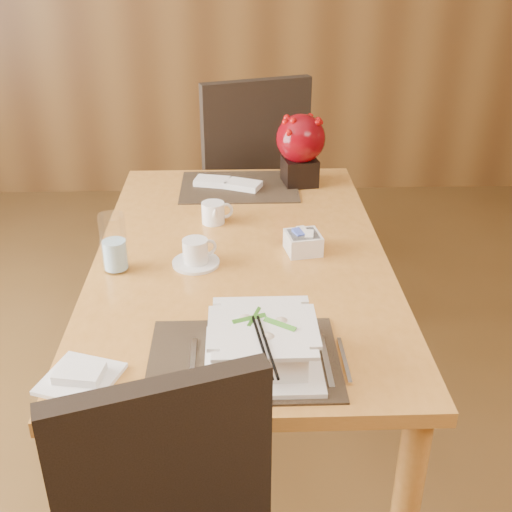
{
  "coord_description": "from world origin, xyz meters",
  "views": [
    {
      "loc": [
        -0.01,
        -1.17,
        1.67
      ],
      "look_at": [
        0.04,
        0.35,
        0.87
      ],
      "focal_mm": 45.0,
      "sensor_mm": 36.0,
      "label": 1
    }
  ],
  "objects_px": {
    "water_glass": "(114,243)",
    "berry_decor": "(300,145)",
    "sugar_caddy": "(303,243)",
    "far_chair": "(247,177)",
    "creamer_jug": "(213,213)",
    "coffee_cup": "(196,254)",
    "bread_plate": "(80,379)",
    "dining_table": "(241,280)",
    "soup_setting": "(263,345)"
  },
  "relations": [
    {
      "from": "water_glass",
      "to": "berry_decor",
      "type": "distance_m",
      "value": 0.91
    },
    {
      "from": "sugar_caddy",
      "to": "water_glass",
      "type": "bearing_deg",
      "value": -170.15
    },
    {
      "from": "sugar_caddy",
      "to": "far_chair",
      "type": "xyz_separation_m",
      "value": [
        -0.15,
        1.03,
        -0.17
      ]
    },
    {
      "from": "creamer_jug",
      "to": "berry_decor",
      "type": "distance_m",
      "value": 0.5
    },
    {
      "from": "coffee_cup",
      "to": "far_chair",
      "type": "bearing_deg",
      "value": 80.97
    },
    {
      "from": "water_glass",
      "to": "bread_plate",
      "type": "bearing_deg",
      "value": -90.0
    },
    {
      "from": "dining_table",
      "to": "far_chair",
      "type": "height_order",
      "value": "far_chair"
    },
    {
      "from": "soup_setting",
      "to": "creamer_jug",
      "type": "height_order",
      "value": "soup_setting"
    },
    {
      "from": "bread_plate",
      "to": "far_chair",
      "type": "xyz_separation_m",
      "value": [
        0.41,
        1.65,
        -0.14
      ]
    },
    {
      "from": "creamer_jug",
      "to": "sugar_caddy",
      "type": "relative_size",
      "value": 0.97
    },
    {
      "from": "water_glass",
      "to": "far_chair",
      "type": "distance_m",
      "value": 1.22
    },
    {
      "from": "dining_table",
      "to": "sugar_caddy",
      "type": "relative_size",
      "value": 14.54
    },
    {
      "from": "soup_setting",
      "to": "far_chair",
      "type": "bearing_deg",
      "value": 89.99
    },
    {
      "from": "soup_setting",
      "to": "sugar_caddy",
      "type": "relative_size",
      "value": 2.62
    },
    {
      "from": "creamer_jug",
      "to": "far_chair",
      "type": "xyz_separation_m",
      "value": [
        0.13,
        0.81,
        -0.18
      ]
    },
    {
      "from": "sugar_caddy",
      "to": "bread_plate",
      "type": "distance_m",
      "value": 0.83
    },
    {
      "from": "dining_table",
      "to": "berry_decor",
      "type": "height_order",
      "value": "berry_decor"
    },
    {
      "from": "dining_table",
      "to": "berry_decor",
      "type": "bearing_deg",
      "value": 67.82
    },
    {
      "from": "creamer_jug",
      "to": "berry_decor",
      "type": "bearing_deg",
      "value": 34.47
    },
    {
      "from": "dining_table",
      "to": "sugar_caddy",
      "type": "bearing_deg",
      "value": 0.71
    },
    {
      "from": "sugar_caddy",
      "to": "soup_setting",
      "type": "bearing_deg",
      "value": -104.81
    },
    {
      "from": "water_glass",
      "to": "far_chair",
      "type": "xyz_separation_m",
      "value": [
        0.41,
        1.13,
        -0.23
      ]
    },
    {
      "from": "dining_table",
      "to": "soup_setting",
      "type": "height_order",
      "value": "soup_setting"
    },
    {
      "from": "water_glass",
      "to": "berry_decor",
      "type": "bearing_deg",
      "value": 48.12
    },
    {
      "from": "berry_decor",
      "to": "bread_plate",
      "type": "xyz_separation_m",
      "value": [
        -0.61,
        -1.19,
        -0.15
      ]
    },
    {
      "from": "coffee_cup",
      "to": "sugar_caddy",
      "type": "height_order",
      "value": "coffee_cup"
    },
    {
      "from": "soup_setting",
      "to": "bread_plate",
      "type": "distance_m",
      "value": 0.42
    },
    {
      "from": "dining_table",
      "to": "coffee_cup",
      "type": "height_order",
      "value": "coffee_cup"
    },
    {
      "from": "soup_setting",
      "to": "bread_plate",
      "type": "xyz_separation_m",
      "value": [
        -0.41,
        -0.05,
        -0.05
      ]
    },
    {
      "from": "berry_decor",
      "to": "far_chair",
      "type": "bearing_deg",
      "value": 113.53
    },
    {
      "from": "bread_plate",
      "to": "far_chair",
      "type": "relative_size",
      "value": 0.14
    },
    {
      "from": "creamer_jug",
      "to": "far_chair",
      "type": "height_order",
      "value": "far_chair"
    },
    {
      "from": "coffee_cup",
      "to": "soup_setting",
      "type": "bearing_deg",
      "value": -70.05
    },
    {
      "from": "soup_setting",
      "to": "dining_table",
      "type": "bearing_deg",
      "value": 94.26
    },
    {
      "from": "coffee_cup",
      "to": "sugar_caddy",
      "type": "relative_size",
      "value": 1.39
    },
    {
      "from": "dining_table",
      "to": "creamer_jug",
      "type": "height_order",
      "value": "creamer_jug"
    },
    {
      "from": "soup_setting",
      "to": "sugar_caddy",
      "type": "distance_m",
      "value": 0.59
    },
    {
      "from": "soup_setting",
      "to": "sugar_caddy",
      "type": "xyz_separation_m",
      "value": [
        0.15,
        0.57,
        -0.02
      ]
    },
    {
      "from": "soup_setting",
      "to": "creamer_jug",
      "type": "relative_size",
      "value": 2.69
    },
    {
      "from": "soup_setting",
      "to": "berry_decor",
      "type": "height_order",
      "value": "berry_decor"
    },
    {
      "from": "bread_plate",
      "to": "dining_table",
      "type": "bearing_deg",
      "value": 58.86
    },
    {
      "from": "water_glass",
      "to": "creamer_jug",
      "type": "height_order",
      "value": "water_glass"
    },
    {
      "from": "bread_plate",
      "to": "far_chair",
      "type": "distance_m",
      "value": 1.7
    },
    {
      "from": "sugar_caddy",
      "to": "berry_decor",
      "type": "distance_m",
      "value": 0.59
    },
    {
      "from": "sugar_caddy",
      "to": "berry_decor",
      "type": "xyz_separation_m",
      "value": [
        0.04,
        0.58,
        0.13
      ]
    },
    {
      "from": "coffee_cup",
      "to": "far_chair",
      "type": "height_order",
      "value": "far_chair"
    },
    {
      "from": "soup_setting",
      "to": "creamer_jug",
      "type": "distance_m",
      "value": 0.81
    },
    {
      "from": "sugar_caddy",
      "to": "bread_plate",
      "type": "xyz_separation_m",
      "value": [
        -0.56,
        -0.61,
        -0.03
      ]
    },
    {
      "from": "coffee_cup",
      "to": "bread_plate",
      "type": "xyz_separation_m",
      "value": [
        -0.23,
        -0.54,
        -0.03
      ]
    },
    {
      "from": "soup_setting",
      "to": "coffee_cup",
      "type": "height_order",
      "value": "soup_setting"
    }
  ]
}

